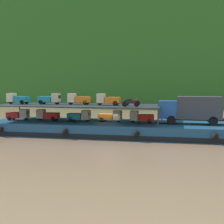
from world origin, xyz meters
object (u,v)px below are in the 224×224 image
motorcycle_upper_centre (132,102)px  mini_truck_lower_fore (111,116)px  mini_truck_upper_bow (108,99)px  mini_truck_upper_mid (50,99)px  mini_truck_lower_aft (47,115)px  mini_truck_upper_fore (79,99)px  covered_lorry (192,109)px  mini_truck_lower_bow (141,117)px  motorcycle_upper_port (130,103)px  mini_truck_lower_mid (79,116)px  mini_truck_lower_stern (18,115)px  cargo_barge (109,128)px  mini_truck_upper_stern (17,99)px

motorcycle_upper_centre → mini_truck_lower_fore: bearing=179.7°
mini_truck_upper_bow → mini_truck_upper_mid: bearing=174.6°
mini_truck_lower_aft → mini_truck_upper_fore: bearing=7.4°
covered_lorry → mini_truck_upper_bow: bearing=-178.7°
mini_truck_lower_fore → mini_truck_lower_bow: size_ratio=1.02×
mini_truck_upper_bow → motorcycle_upper_port: 3.64m
mini_truck_lower_aft → mini_truck_lower_mid: bearing=-2.8°
mini_truck_lower_aft → mini_truck_upper_fore: mini_truck_upper_fore is taller
mini_truck_upper_bow → mini_truck_lower_stern: bearing=-179.8°
cargo_barge → mini_truck_lower_bow: mini_truck_lower_bow is taller
cargo_barge → mini_truck_lower_fore: size_ratio=10.41×
mini_truck_upper_mid → mini_truck_upper_bow: (7.67, -0.73, 0.00)m
motorcycle_upper_centre → motorcycle_upper_port: bearing=-85.5°
mini_truck_lower_stern → mini_truck_lower_mid: same height
mini_truck_upper_stern → mini_truck_upper_bow: size_ratio=1.01×
covered_lorry → mini_truck_lower_aft: bearing=-180.0°
mini_truck_lower_bow → mini_truck_upper_stern: bearing=-179.8°
covered_lorry → mini_truck_lower_mid: 13.18m
mini_truck_upper_mid → mini_truck_upper_fore: size_ratio=1.00×
mini_truck_lower_bow → mini_truck_upper_stern: size_ratio=0.98×
covered_lorry → mini_truck_upper_stern: 21.41m
mini_truck_lower_mid → mini_truck_upper_mid: bearing=170.0°
mini_truck_lower_stern → motorcycle_upper_centre: motorcycle_upper_centre is taller
mini_truck_upper_mid → motorcycle_upper_port: size_ratio=1.47×
mini_truck_upper_fore → motorcycle_upper_port: size_ratio=1.48×
mini_truck_upper_bow → mini_truck_lower_mid: bearing=-180.0°
mini_truck_lower_aft → mini_truck_lower_mid: 4.23m
mini_truck_lower_stern → motorcycle_upper_port: bearing=-7.8°
mini_truck_upper_fore → mini_truck_upper_mid: bearing=179.7°
mini_truck_lower_mid → mini_truck_upper_fore: mini_truck_upper_fore is taller
motorcycle_upper_port → mini_truck_upper_fore: bearing=158.1°
covered_lorry → mini_truck_lower_aft: covered_lorry is taller
mini_truck_lower_mid → mini_truck_lower_bow: bearing=2.0°
mini_truck_upper_fore → motorcycle_upper_centre: 6.70m
mini_truck_upper_bow → motorcycle_upper_port: bearing=-34.3°
mini_truck_lower_mid → mini_truck_lower_stern: bearing=-179.7°
covered_lorry → mini_truck_lower_bow: (-5.66, 0.04, -1.00)m
mini_truck_lower_aft → mini_truck_upper_mid: (0.09, 0.53, 2.00)m
mini_truck_lower_stern → mini_truck_lower_mid: size_ratio=0.99×
mini_truck_lower_aft → covered_lorry: bearing=0.0°
mini_truck_lower_aft → mini_truck_upper_bow: (7.76, -0.20, 2.00)m
covered_lorry → mini_truck_upper_bow: (-9.60, -0.22, 1.00)m
mini_truck_lower_aft → mini_truck_lower_bow: bearing=0.2°
mini_truck_lower_stern → mini_truck_lower_aft: same height
cargo_barge → motorcycle_upper_port: size_ratio=15.34×
mini_truck_upper_stern → motorcycle_upper_port: (14.78, -2.23, -0.26)m
mini_truck_upper_bow → motorcycle_upper_centre: (2.82, 0.23, -0.26)m
mini_truck_lower_stern → mini_truck_upper_stern: bearing=133.1°
covered_lorry → mini_truck_lower_aft: size_ratio=2.84×
mini_truck_lower_bow → mini_truck_upper_bow: mini_truck_upper_bow is taller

